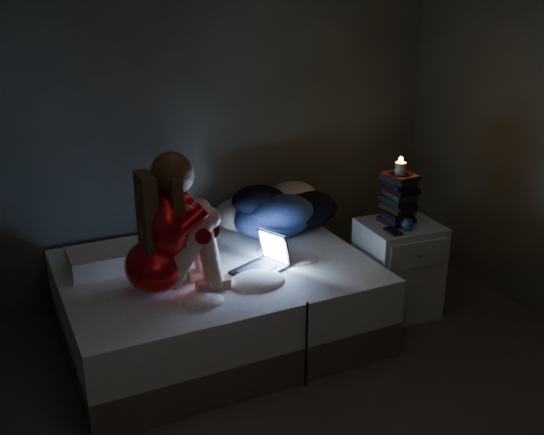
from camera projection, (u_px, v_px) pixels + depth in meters
floor at (347, 426)px, 3.23m from camera, size 3.60×3.80×0.02m
wall_back at (209, 111)px, 4.38m from camera, size 3.60×0.02×2.60m
bed at (217, 301)px, 3.94m from camera, size 1.85×1.39×0.51m
pillow at (106, 259)px, 3.78m from camera, size 0.43×0.31×0.12m
woman at (152, 227)px, 3.35m from camera, size 0.51×0.34×0.81m
laptop at (259, 253)px, 3.73m from camera, size 0.39×0.34×0.23m
clothes_pile at (273, 208)px, 4.29m from camera, size 0.75×0.67×0.37m
nightstand at (397, 268)px, 4.23m from camera, size 0.52×0.47×0.65m
book_stack at (398, 201)px, 4.08m from camera, size 0.19×0.25×0.31m
candle at (400, 172)px, 4.01m from camera, size 0.07×0.07×0.08m
phone at (395, 232)px, 3.97m from camera, size 0.07×0.14×0.01m
blue_orb at (409, 224)px, 4.00m from camera, size 0.08×0.08×0.08m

